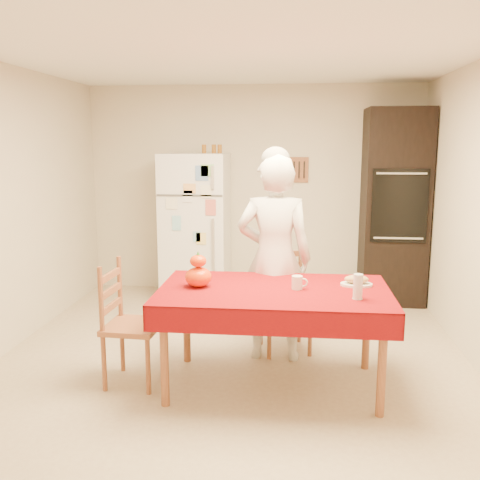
# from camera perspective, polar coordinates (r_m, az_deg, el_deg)

# --- Properties ---
(floor) EXTENTS (4.50, 4.50, 0.00)m
(floor) POSITION_cam_1_polar(r_m,az_deg,el_deg) (4.65, -0.81, -12.75)
(floor) COLOR tan
(floor) RESTS_ON ground
(room_shell) EXTENTS (4.02, 4.52, 2.51)m
(room_shell) POSITION_cam_1_polar(r_m,az_deg,el_deg) (4.28, -0.86, 7.64)
(room_shell) COLOR beige
(room_shell) RESTS_ON ground
(refrigerator) EXTENTS (0.75, 0.74, 1.70)m
(refrigerator) POSITION_cam_1_polar(r_m,az_deg,el_deg) (6.31, -4.74, 1.46)
(refrigerator) COLOR white
(refrigerator) RESTS_ON floor
(oven_cabinet) EXTENTS (0.70, 0.62, 2.20)m
(oven_cabinet) POSITION_cam_1_polar(r_m,az_deg,el_deg) (6.32, 16.12, 3.39)
(oven_cabinet) COLOR black
(oven_cabinet) RESTS_ON floor
(dining_table) EXTENTS (1.70, 1.00, 0.76)m
(dining_table) POSITION_cam_1_polar(r_m,az_deg,el_deg) (3.98, 3.62, -6.19)
(dining_table) COLOR brown
(dining_table) RESTS_ON floor
(chair_far) EXTENTS (0.51, 0.50, 0.95)m
(chair_far) POSITION_cam_1_polar(r_m,az_deg,el_deg) (4.78, 4.67, -5.67)
(chair_far) COLOR brown
(chair_far) RESTS_ON floor
(chair_left) EXTENTS (0.42, 0.44, 0.95)m
(chair_left) POSITION_cam_1_polar(r_m,az_deg,el_deg) (4.19, -12.16, -8.20)
(chair_left) COLOR brown
(chair_left) RESTS_ON floor
(seated_woman) EXTENTS (0.64, 0.43, 1.74)m
(seated_woman) POSITION_cam_1_polar(r_m,az_deg,el_deg) (4.48, 3.68, -2.01)
(seated_woman) COLOR silver
(seated_woman) RESTS_ON floor
(coffee_mug) EXTENTS (0.08, 0.08, 0.10)m
(coffee_mug) POSITION_cam_1_polar(r_m,az_deg,el_deg) (3.96, 6.11, -4.53)
(coffee_mug) COLOR silver
(coffee_mug) RESTS_ON dining_table
(pumpkin_lower) EXTENTS (0.20, 0.20, 0.15)m
(pumpkin_lower) POSITION_cam_1_polar(r_m,az_deg,el_deg) (4.01, -4.47, -3.94)
(pumpkin_lower) COLOR #E45C05
(pumpkin_lower) RESTS_ON dining_table
(pumpkin_upper) EXTENTS (0.12, 0.12, 0.09)m
(pumpkin_upper) POSITION_cam_1_polar(r_m,az_deg,el_deg) (3.98, -4.49, -2.25)
(pumpkin_upper) COLOR #C73104
(pumpkin_upper) RESTS_ON pumpkin_lower
(wine_glass) EXTENTS (0.07, 0.07, 0.18)m
(wine_glass) POSITION_cam_1_polar(r_m,az_deg,el_deg) (3.77, 12.46, -4.88)
(wine_glass) COLOR silver
(wine_glass) RESTS_ON dining_table
(bread_plate) EXTENTS (0.24, 0.24, 0.02)m
(bread_plate) POSITION_cam_1_polar(r_m,az_deg,el_deg) (4.14, 12.31, -4.66)
(bread_plate) COLOR silver
(bread_plate) RESTS_ON dining_table
(bread_loaf) EXTENTS (0.18, 0.10, 0.06)m
(bread_loaf) POSITION_cam_1_polar(r_m,az_deg,el_deg) (4.13, 12.33, -4.11)
(bread_loaf) COLOR #A1794F
(bread_loaf) RESTS_ON bread_plate
(spice_jar_left) EXTENTS (0.05, 0.05, 0.10)m
(spice_jar_left) POSITION_cam_1_polar(r_m,az_deg,el_deg) (6.26, -3.85, 9.68)
(spice_jar_left) COLOR #96591B
(spice_jar_left) RESTS_ON refrigerator
(spice_jar_mid) EXTENTS (0.05, 0.05, 0.10)m
(spice_jar_mid) POSITION_cam_1_polar(r_m,az_deg,el_deg) (6.25, -2.81, 9.69)
(spice_jar_mid) COLOR brown
(spice_jar_mid) RESTS_ON refrigerator
(spice_jar_right) EXTENTS (0.05, 0.05, 0.10)m
(spice_jar_right) POSITION_cam_1_polar(r_m,az_deg,el_deg) (6.24, -2.18, 9.69)
(spice_jar_right) COLOR #91561A
(spice_jar_right) RESTS_ON refrigerator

